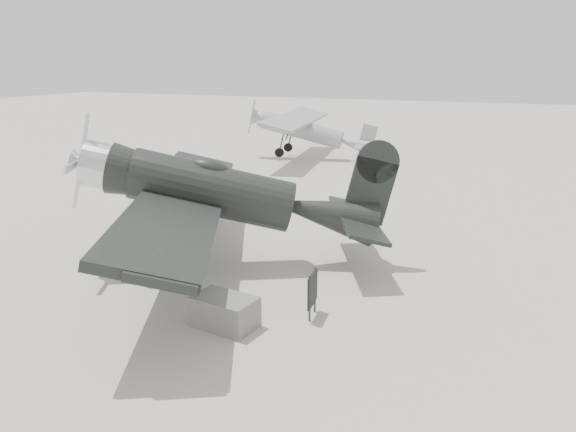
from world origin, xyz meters
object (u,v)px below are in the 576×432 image
highwing_monoplane (306,127)px  equipment_block (224,312)px  lowwing_monoplane (227,194)px  sign_board (312,290)px

highwing_monoplane → equipment_block: bearing=-82.3°
highwing_monoplane → lowwing_monoplane: bearing=-84.6°
highwing_monoplane → sign_board: (8.93, -22.43, -1.38)m
lowwing_monoplane → equipment_block: 4.75m
equipment_block → lowwing_monoplane: bearing=117.5°
equipment_block → sign_board: sign_board is taller
lowwing_monoplane → sign_board: lowwing_monoplane is taller
sign_board → lowwing_monoplane: bearing=139.9°
lowwing_monoplane → highwing_monoplane: lowwing_monoplane is taller
lowwing_monoplane → sign_board: size_ratio=10.76×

